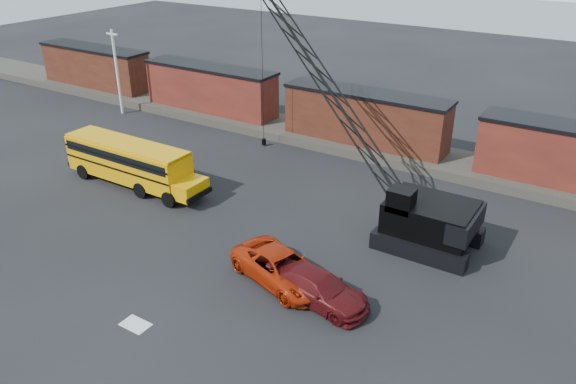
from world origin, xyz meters
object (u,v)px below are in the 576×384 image
Objects in this scene: maroon_suv at (319,288)px; crawler_crane at (324,81)px; red_pickup at (282,268)px; school_bus at (132,162)px.

crawler_crane reaches higher than maroon_suv.
crawler_crane is at bearing 36.71° from red_pickup.
school_bus is 18.47m from maroon_suv.
school_bus is at bearing -146.97° from crawler_crane.
red_pickup is at bearing 87.38° from maroon_suv.
maroon_suv is 0.27× the size of crawler_crane.
maroon_suv is at bearing -14.96° from school_bus.
crawler_crane reaches higher than red_pickup.
red_pickup is (15.34, -4.30, -0.95)m from school_bus.
red_pickup is 2.53m from maroon_suv.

